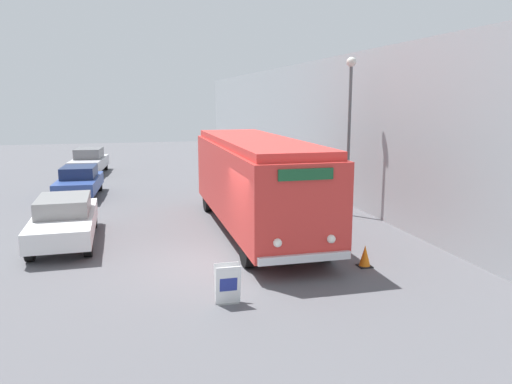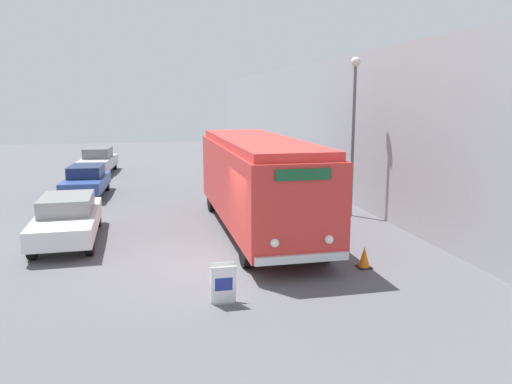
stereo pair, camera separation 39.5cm
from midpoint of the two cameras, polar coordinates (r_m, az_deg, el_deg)
ground_plane at (r=13.78m, az=-5.24°, el=-8.25°), size 80.00×80.00×0.00m
building_wall_right at (r=24.60m, az=7.13°, el=7.51°), size 0.30×60.00×6.29m
vintage_bus at (r=16.67m, az=-0.73°, el=1.46°), size 2.51×9.91×3.17m
sign_board at (r=11.15m, az=-4.28°, el=-10.52°), size 0.55×0.34×0.89m
streetlamp at (r=19.19m, az=10.07°, el=8.83°), size 0.36×0.36×5.95m
parked_car_near at (r=16.76m, az=-21.70°, el=-2.90°), size 1.89×4.80×1.44m
parked_car_mid at (r=24.24m, az=-19.99°, el=1.15°), size 1.95×4.23×1.41m
parked_car_far at (r=31.61m, az=-18.87°, el=3.36°), size 2.14×4.63×1.52m
traffic_cone at (r=13.75m, az=11.53°, el=-7.20°), size 0.36×0.36×0.59m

